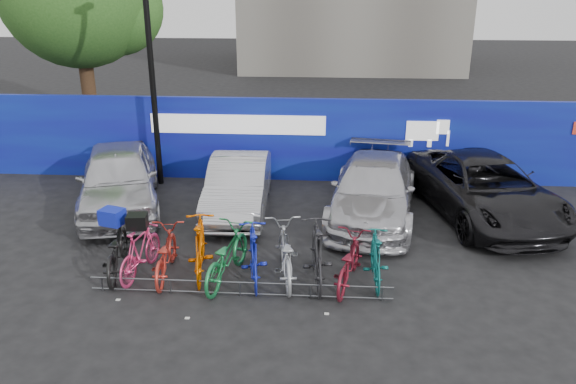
# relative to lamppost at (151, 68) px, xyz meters

# --- Properties ---
(ground) EXTENTS (100.00, 100.00, 0.00)m
(ground) POSITION_rel_lamppost_xyz_m (3.20, -5.40, -3.27)
(ground) COLOR black
(ground) RESTS_ON ground
(hoarding) EXTENTS (22.00, 0.18, 2.40)m
(hoarding) POSITION_rel_lamppost_xyz_m (3.21, 0.60, -2.07)
(hoarding) COLOR #120A89
(hoarding) RESTS_ON ground
(lamppost) EXTENTS (0.25, 0.50, 6.11)m
(lamppost) POSITION_rel_lamppost_xyz_m (0.00, 0.00, 0.00)
(lamppost) COLOR black
(lamppost) RESTS_ON ground
(bike_rack) EXTENTS (5.60, 0.03, 0.30)m
(bike_rack) POSITION_rel_lamppost_xyz_m (3.20, -6.00, -3.11)
(bike_rack) COLOR #595B60
(bike_rack) RESTS_ON ground
(car_0) EXTENTS (3.26, 5.08, 1.61)m
(car_0) POSITION_rel_lamppost_xyz_m (-0.48, -1.90, -2.47)
(car_0) COLOR silver
(car_0) RESTS_ON ground
(car_1) EXTENTS (1.58, 4.13, 1.34)m
(car_1) POSITION_rel_lamppost_xyz_m (2.56, -1.86, -2.60)
(car_1) COLOR #A5A5AA
(car_1) RESTS_ON ground
(car_2) EXTENTS (2.65, 5.06, 1.40)m
(car_2) POSITION_rel_lamppost_xyz_m (5.90, -2.03, -2.57)
(car_2) COLOR #BBBBC0
(car_2) RESTS_ON ground
(car_3) EXTENTS (3.51, 5.67, 1.47)m
(car_3) POSITION_rel_lamppost_xyz_m (8.59, -1.81, -2.54)
(car_3) COLOR black
(car_3) RESTS_ON ground
(bike_0) EXTENTS (1.04, 2.07, 1.04)m
(bike_0) POSITION_rel_lamppost_xyz_m (0.64, -5.25, -2.75)
(bike_0) COLOR black
(bike_0) RESTS_ON ground
(bike_1) EXTENTS (0.74, 1.73, 1.00)m
(bike_1) POSITION_rel_lamppost_xyz_m (1.15, -5.32, -2.77)
(bike_1) COLOR #F03978
(bike_1) RESTS_ON ground
(bike_2) EXTENTS (0.77, 1.87, 0.96)m
(bike_2) POSITION_rel_lamppost_xyz_m (1.64, -5.34, -2.79)
(bike_2) COLOR red
(bike_2) RESTS_ON ground
(bike_3) EXTENTS (0.84, 1.99, 1.16)m
(bike_3) POSITION_rel_lamppost_xyz_m (2.31, -5.21, -2.69)
(bike_3) COLOR #E45A00
(bike_3) RESTS_ON ground
(bike_4) EXTENTS (1.12, 2.11, 1.05)m
(bike_4) POSITION_rel_lamppost_xyz_m (2.86, -5.42, -2.74)
(bike_4) COLOR #1C8040
(bike_4) RESTS_ON ground
(bike_5) EXTENTS (0.83, 1.90, 1.10)m
(bike_5) POSITION_rel_lamppost_xyz_m (3.39, -5.39, -2.72)
(bike_5) COLOR #1825B7
(bike_5) RESTS_ON ground
(bike_6) EXTENTS (1.01, 2.12, 1.07)m
(bike_6) POSITION_rel_lamppost_xyz_m (3.97, -5.25, -2.74)
(bike_6) COLOR #A0A4A8
(bike_6) RESTS_ON ground
(bike_7) EXTENTS (0.75, 2.04, 1.20)m
(bike_7) POSITION_rel_lamppost_xyz_m (4.60, -5.35, -2.67)
(bike_7) COLOR #252528
(bike_7) RESTS_ON ground
(bike_8) EXTENTS (1.05, 1.94, 0.97)m
(bike_8) POSITION_rel_lamppost_xyz_m (5.19, -5.43, -2.79)
(bike_8) COLOR maroon
(bike_8) RESTS_ON ground
(bike_9) EXTENTS (0.49, 1.67, 1.00)m
(bike_9) POSITION_rel_lamppost_xyz_m (5.71, -5.29, -2.77)
(bike_9) COLOR #0F6662
(bike_9) RESTS_ON ground
(cargo_crate) EXTENTS (0.51, 0.44, 0.31)m
(cargo_crate) POSITION_rel_lamppost_xyz_m (0.64, -5.25, -2.08)
(cargo_crate) COLOR #121FAD
(cargo_crate) RESTS_ON bike_0
(cargo_topcase) EXTENTS (0.41, 0.38, 0.28)m
(cargo_topcase) POSITION_rel_lamppost_xyz_m (1.15, -5.32, -2.13)
(cargo_topcase) COLOR black
(cargo_topcase) RESTS_ON bike_1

